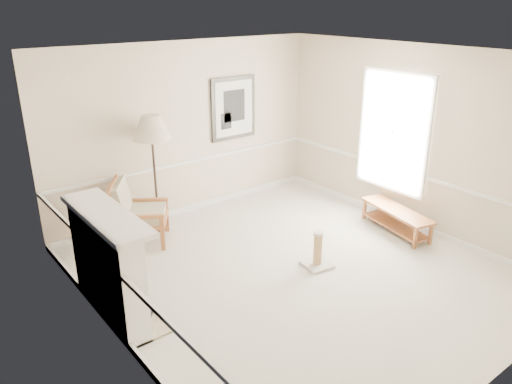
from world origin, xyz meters
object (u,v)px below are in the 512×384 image
floor_vase (142,313)px  scratching_post (317,256)px  bench (396,217)px  armchair (134,210)px  floor_lamp (151,131)px

floor_vase → scratching_post: bearing=-7.1°
floor_vase → bench: (4.30, -0.27, 0.12)m
armchair → bench: bearing=-89.5°
floor_lamp → bench: bearing=-39.5°
bench → scratching_post: bearing=-178.7°
armchair → floor_lamp: floor_lamp is taller
floor_lamp → scratching_post: 3.11m
floor_vase → scratching_post: floor_vase is taller
scratching_post → armchair: bearing=125.8°
floor_vase → floor_lamp: 2.96m
armchair → floor_lamp: bearing=-34.0°
floor_lamp → scratching_post: (1.16, -2.48, -1.47)m
floor_lamp → armchair: bearing=-157.7°
armchair → floor_lamp: 1.22m
bench → scratching_post: (-1.79, -0.04, -0.09)m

